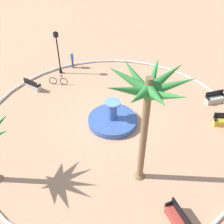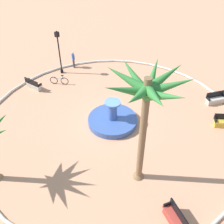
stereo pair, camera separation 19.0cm
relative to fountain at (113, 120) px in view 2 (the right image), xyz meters
The scene contains 10 objects.
ground_plane 0.31m from the fountain, 103.51° to the right, with size 80.00×80.00×0.00m, color tan.
plaza_curb 0.21m from the fountain, 103.51° to the right, with size 19.42×19.42×0.20m, color silver.
fountain is the anchor object (origin of this frame).
palm_tree_near_fountain 7.65m from the fountain, 53.09° to the left, with size 4.39×4.35×7.20m.
bench_east 8.35m from the fountain, 88.28° to the right, with size 0.55×1.61×1.00m.
bench_north 8.76m from the fountain, 141.82° to the left, with size 1.56×1.39×1.00m.
bench_southeast 8.46m from the fountain, 57.39° to the left, with size 1.28×1.62×1.00m.
lamppost 9.13m from the fountain, 111.04° to the right, with size 0.32×0.32×4.23m.
bicycle_red_frame 7.19m from the fountain, 102.66° to the right, with size 0.86×1.55×0.94m.
person_cyclist_helmet 9.31m from the fountain, 120.11° to the right, with size 0.34×0.47×1.67m.
Camera 2 is at (12.08, 8.62, 12.96)m, focal length 41.91 mm.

